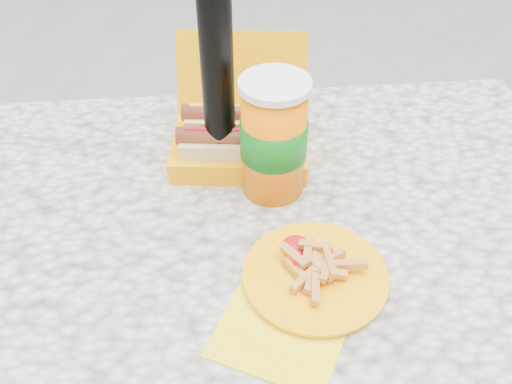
{
  "coord_description": "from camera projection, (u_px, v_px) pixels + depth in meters",
  "views": [
    {
      "loc": [
        -0.01,
        -0.6,
        1.37
      ],
      "look_at": [
        0.05,
        0.03,
        0.8
      ],
      "focal_mm": 40.0,
      "sensor_mm": 36.0,
      "label": 1
    }
  ],
  "objects": [
    {
      "name": "picnic_table",
      "position": [
        230.0,
        280.0,
        0.93
      ],
      "size": [
        1.2,
        0.8,
        0.75
      ],
      "color": "beige",
      "rests_on": "ground"
    },
    {
      "name": "hotdog_box",
      "position": [
        240.0,
        137.0,
        0.97
      ],
      "size": [
        0.25,
        0.23,
        0.18
      ],
      "rotation": [
        0.0,
        0.0,
        -0.13
      ],
      "color": "#F9A100",
      "rests_on": "picnic_table"
    },
    {
      "name": "fries_plate",
      "position": [
        312.0,
        278.0,
        0.78
      ],
      "size": [
        0.26,
        0.28,
        0.04
      ],
      "rotation": [
        0.0,
        0.0,
        -0.35
      ],
      "color": "yellow",
      "rests_on": "picnic_table"
    },
    {
      "name": "soda_cup",
      "position": [
        274.0,
        138.0,
        0.87
      ],
      "size": [
        0.11,
        0.11,
        0.2
      ],
      "rotation": [
        0.0,
        0.0,
        -0.19
      ],
      "color": "#FF6E00",
      "rests_on": "picnic_table"
    }
  ]
}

